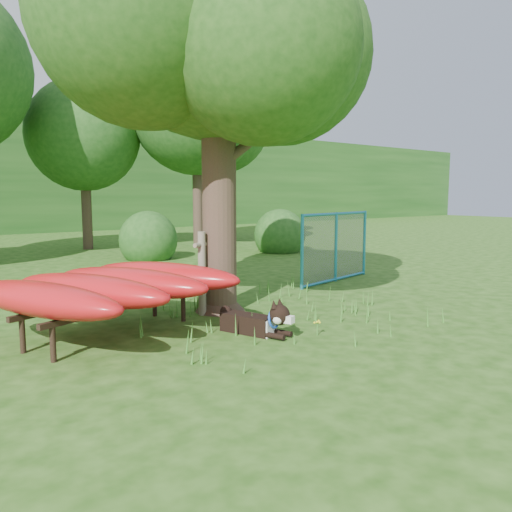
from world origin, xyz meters
TOP-DOWN VIEW (x-y plane):
  - ground at (0.00, 0.00)m, footprint 80.00×80.00m
  - oak_tree at (-0.12, 1.89)m, footprint 5.94×5.28m
  - wooden_post at (-0.48, 1.78)m, footprint 0.38×0.21m
  - kayak_rack at (-2.15, 1.52)m, footprint 3.78×3.40m
  - husky_dog at (-0.47, 0.27)m, footprint 0.62×1.25m
  - fence_section at (3.68, 2.69)m, footprint 2.70×0.61m
  - wildflower_clump at (0.17, -0.28)m, footprint 0.10×0.10m
  - bg_tree_c at (1.50, 13.00)m, footprint 4.00×4.00m
  - bg_tree_d at (5.00, 11.00)m, footprint 4.80×4.80m
  - bg_tree_e at (8.00, 14.00)m, footprint 4.60×4.60m
  - shrub_right at (6.50, 8.00)m, footprint 1.80×1.80m
  - shrub_mid at (2.00, 9.00)m, footprint 1.80×1.80m

SIDE VIEW (x-z plane):
  - ground at x=0.00m, z-range 0.00..0.00m
  - shrub_right at x=6.50m, z-range -0.90..0.90m
  - shrub_mid at x=2.00m, z-range -0.90..0.90m
  - wildflower_clump at x=0.17m, z-range 0.07..0.29m
  - husky_dog at x=-0.47m, z-range -0.08..0.48m
  - kayak_rack at x=-2.15m, z-range 0.25..1.18m
  - wooden_post at x=-0.48m, z-range 0.04..1.44m
  - fence_section at x=3.68m, z-range -0.53..2.13m
  - bg_tree_c at x=1.50m, z-range 1.05..7.17m
  - oak_tree at x=-0.12m, z-range 1.20..8.43m
  - bg_tree_d at x=5.00m, z-range 1.33..8.83m
  - bg_tree_e at x=8.00m, z-range 1.46..9.01m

